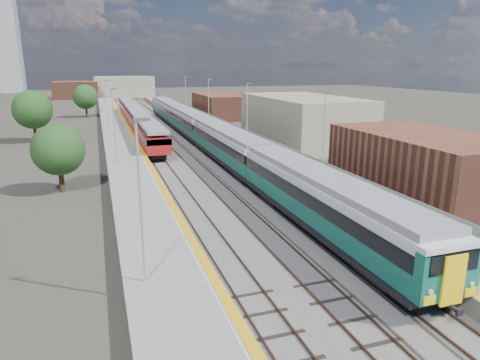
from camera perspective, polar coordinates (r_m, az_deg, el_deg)
ground at (r=62.28m, az=-7.30°, el=5.07°), size 320.00×320.00×0.00m
ballast_bed at (r=64.32m, az=-9.71°, el=5.31°), size 10.50×155.00×0.06m
tracks at (r=66.04m, az=-9.42°, el=5.64°), size 8.96×160.00×0.17m
platform_right at (r=65.76m, az=-3.20°, el=6.16°), size 4.70×155.00×8.52m
platform_left at (r=63.60m, az=-15.81°, el=5.30°), size 4.30×155.00×8.52m
buildings at (r=148.99m, az=-21.49°, el=14.02°), size 72.00×185.50×40.00m
green_train at (r=56.76m, az=-4.76°, el=6.59°), size 3.05×84.72×3.35m
red_train at (r=75.49m, az=-13.67°, el=8.07°), size 2.76×56.07×3.49m
tree_a at (r=39.28m, az=-23.08°, el=3.74°), size 4.39×4.39×5.95m
tree_b at (r=67.66m, az=-25.94°, el=8.44°), size 5.42×5.42×7.34m
tree_c at (r=96.89m, az=-19.94°, el=10.39°), size 5.07×5.07×6.87m
tree_d at (r=80.08m, az=6.16°, el=10.05°), size 4.49×4.49×6.08m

